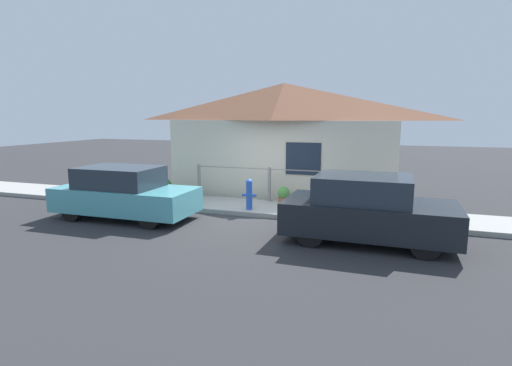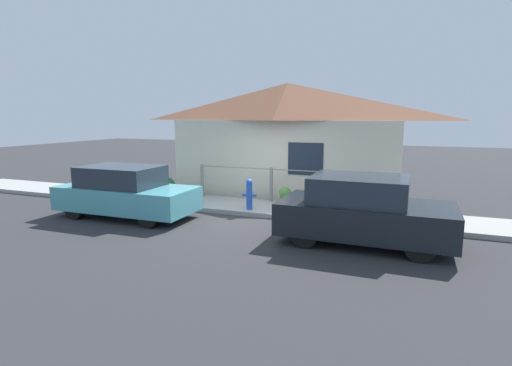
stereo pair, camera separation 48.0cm
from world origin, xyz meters
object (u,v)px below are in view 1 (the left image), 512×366
Objects in this scene: car_left at (124,193)px; potted_plant_by_fence at (163,187)px; car_right at (367,210)px; fire_hydrant at (249,194)px; potted_plant_near_hydrant at (284,195)px.

potted_plant_by_fence is at bearing 94.63° from car_left.
car_right is at bearing -0.48° from car_left.
car_right is 4.20× the size of fire_hydrant.
potted_plant_by_fence reaches higher than potted_plant_near_hydrant.
potted_plant_by_fence is (-3.92, -0.41, 0.09)m from potted_plant_near_hydrant.
fire_hydrant is (3.02, 1.52, -0.10)m from car_left.
car_right is at bearing -19.21° from potted_plant_by_fence.
potted_plant_by_fence is at bearing 161.50° from car_right.
car_right is at bearing -45.95° from potted_plant_near_hydrant.
car_left is 4.36× the size of fire_hydrant.
car_right is 6.89m from potted_plant_by_fence.
fire_hydrant reaches higher than potted_plant_near_hydrant.
fire_hydrant is at bearing 26.29° from car_left.
potted_plant_by_fence is (-6.50, 2.26, -0.25)m from car_right.
fire_hydrant is at bearing 155.79° from car_right.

